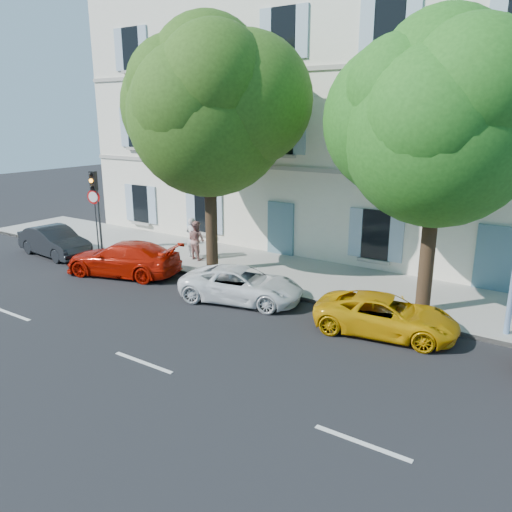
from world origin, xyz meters
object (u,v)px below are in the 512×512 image
Objects in this scene: car_white_coupe at (242,285)px; tree_right at (439,132)px; car_dark_sedan at (55,241)px; pedestrian_b at (196,240)px; pedestrian_a at (193,238)px; car_red_coupe at (123,258)px; tree_left at (209,116)px; traffic_light at (95,194)px; car_yellow_supercar at (386,315)px; road_sign at (95,207)px.

tree_right reaches higher than car_white_coupe.
pedestrian_b is (6.06, 2.76, 0.32)m from car_dark_sedan.
pedestrian_a is at bearing 44.59° from car_white_coupe.
tree_left reaches higher than car_red_coupe.
traffic_light is (1.43, 1.35, 2.13)m from car_dark_sedan.
tree_right is 11.00m from pedestrian_b.
pedestrian_a is at bearing -14.19° from pedestrian_b.
car_yellow_supercar is at bearing -102.11° from car_white_coupe.
pedestrian_a is (-1.93, 1.07, -5.14)m from tree_left.
traffic_light is (-14.05, 1.25, 2.23)m from car_yellow_supercar.
tree_left reaches higher than car_white_coupe.
pedestrian_b is at bearing 149.70° from tree_left.
tree_right reaches higher than pedestrian_a.
car_dark_sedan is at bearing -136.55° from traffic_light.
tree_right is (8.30, 0.34, -0.44)m from tree_left.
car_red_coupe is 2.78× the size of pedestrian_b.
car_red_coupe is 1.14× the size of car_yellow_supercar.
car_red_coupe is 0.54× the size of tree_right.
car_dark_sedan is 1.00× the size of car_yellow_supercar.
car_yellow_supercar is 1.46× the size of road_sign.
traffic_light is 2.17× the size of pedestrian_b.
traffic_light reaches higher than pedestrian_b.
pedestrian_a is (-10.23, 0.73, -4.70)m from tree_right.
tree_left is (-2.74, 1.84, 5.59)m from car_white_coupe.
car_red_coupe is at bearing -144.67° from tree_left.
car_yellow_supercar is at bearing -5.10° from traffic_light.
tree_left is at bearing -71.37° from car_dark_sedan.
car_red_coupe is 2.64× the size of pedestrian_a.
road_sign is at bearing -36.14° from car_dark_sedan.
traffic_light is 4.91m from pedestrian_a.
pedestrian_b is (1.28, 3.00, 0.31)m from car_red_coupe.
traffic_light is at bearing -176.82° from tree_right.
car_dark_sedan is at bearing -172.29° from tree_right.
car_dark_sedan is at bearing -131.44° from road_sign.
car_yellow_supercar is 9.76m from tree_left.
car_white_coupe is 9.36m from traffic_light.
car_yellow_supercar is 5.58m from tree_right.
tree_left reaches higher than road_sign.
tree_right is (15.97, 2.16, 5.06)m from car_dark_sedan.
tree_right reaches higher than car_yellow_supercar.
car_red_coupe reaches higher than car_white_coupe.
tree_right reaches higher than road_sign.
tree_left is at bearing 4.27° from traffic_light.
pedestrian_b is (-1.62, 0.94, -5.18)m from tree_left.
traffic_light reaches higher than car_dark_sedan.
car_white_coupe is 0.45× the size of tree_left.
car_dark_sedan is 0.97× the size of car_white_coupe.
road_sign is at bearing -130.59° from car_red_coupe.
car_dark_sedan is 1.12× the size of traffic_light.
car_dark_sedan is 6.67m from pedestrian_b.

